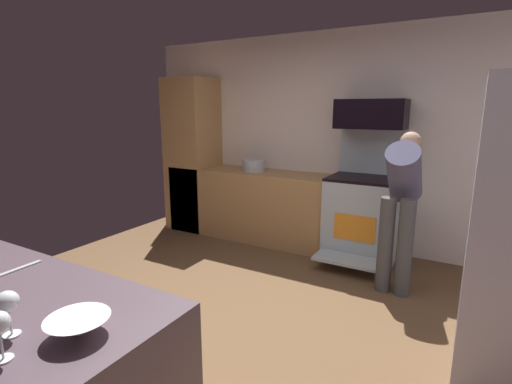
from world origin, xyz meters
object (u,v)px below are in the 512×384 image
(oven_range, at_px, (363,216))
(mixing_bowl_large, at_px, (78,327))
(microwave, at_px, (371,114))
(person_cook, at_px, (401,198))
(wine_glass_far, at_px, (7,303))
(stock_pot, at_px, (254,165))

(oven_range, height_order, mixing_bowl_large, oven_range)
(microwave, bearing_deg, person_cook, -54.19)
(wine_glass_far, distance_m, stock_pot, 3.77)
(mixing_bowl_large, height_order, wine_glass_far, wine_glass_far)
(microwave, height_order, person_cook, microwave)
(microwave, bearing_deg, stock_pot, -176.82)
(oven_range, bearing_deg, mixing_bowl_large, -92.25)
(person_cook, relative_size, stock_pot, 4.99)
(mixing_bowl_large, bearing_deg, stock_pot, 110.49)
(microwave, relative_size, stock_pot, 2.50)
(microwave, xyz_separation_m, person_cook, (0.48, -0.67, -0.75))
(mixing_bowl_large, bearing_deg, person_cook, 77.93)
(microwave, distance_m, person_cook, 1.12)
(oven_range, distance_m, mixing_bowl_large, 3.50)
(microwave, relative_size, person_cook, 0.50)
(wine_glass_far, bearing_deg, mixing_bowl_large, 29.33)
(mixing_bowl_large, distance_m, stock_pot, 3.72)
(person_cook, bearing_deg, microwave, 125.81)
(person_cook, distance_m, wine_glass_far, 3.13)
(mixing_bowl_large, distance_m, wine_glass_far, 0.26)
(microwave, distance_m, wine_glass_far, 3.75)
(person_cook, height_order, mixing_bowl_large, person_cook)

